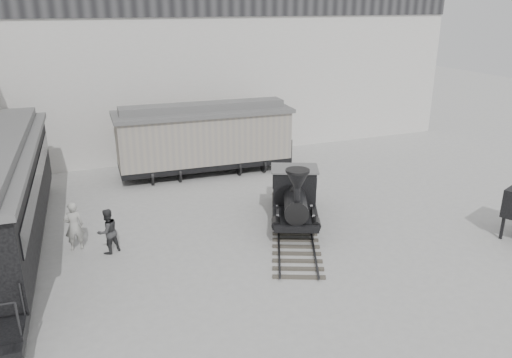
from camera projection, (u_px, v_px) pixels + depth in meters
name	position (u px, v px, depth m)	size (l,w,h in m)	color
ground	(309.00, 260.00, 17.93)	(90.00, 90.00, 0.00)	#9E9E9B
north_wall	(192.00, 60.00, 29.17)	(34.00, 2.51, 11.00)	silver
locomotive	(294.00, 199.00, 20.64)	(4.97, 8.25, 2.91)	#403C35
boxcar	(204.00, 137.00, 26.50)	(9.44, 3.39, 3.81)	black
visitor_a	(74.00, 226.00, 18.39)	(0.69, 0.45, 1.90)	#B7B6AE
visitor_b	(108.00, 231.00, 18.19)	(0.83, 0.65, 1.72)	#363738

